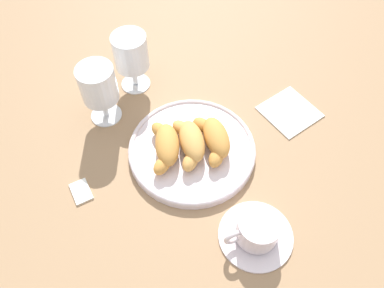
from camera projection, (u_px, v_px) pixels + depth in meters
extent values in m
plane|color=#997551|center=(204.00, 158.00, 0.80)|extent=(2.20, 2.20, 0.00)
cylinder|color=silver|center=(192.00, 150.00, 0.80)|extent=(0.26, 0.26, 0.01)
torus|color=silver|center=(192.00, 148.00, 0.79)|extent=(0.26, 0.26, 0.01)
ellipsoid|color=#CC893D|center=(216.00, 137.00, 0.78)|extent=(0.11, 0.07, 0.04)
ellipsoid|color=#CC893D|center=(204.00, 125.00, 0.81)|extent=(0.05, 0.05, 0.03)
ellipsoid|color=#CC893D|center=(216.00, 158.00, 0.76)|extent=(0.05, 0.04, 0.03)
ellipsoid|color=#D6994C|center=(192.00, 141.00, 0.77)|extent=(0.11, 0.06, 0.04)
ellipsoid|color=#D6994C|center=(181.00, 128.00, 0.80)|extent=(0.05, 0.05, 0.03)
ellipsoid|color=#D6994C|center=(190.00, 162.00, 0.75)|extent=(0.05, 0.04, 0.03)
ellipsoid|color=#CC893D|center=(167.00, 145.00, 0.77)|extent=(0.10, 0.05, 0.04)
ellipsoid|color=#CC893D|center=(160.00, 131.00, 0.80)|extent=(0.05, 0.05, 0.03)
ellipsoid|color=#CC893D|center=(162.00, 166.00, 0.75)|extent=(0.05, 0.05, 0.03)
cylinder|color=silver|center=(256.00, 235.00, 0.70)|extent=(0.14, 0.14, 0.01)
cylinder|color=silver|center=(258.00, 229.00, 0.67)|extent=(0.08, 0.08, 0.05)
cylinder|color=brown|center=(260.00, 224.00, 0.66)|extent=(0.07, 0.07, 0.01)
torus|color=silver|center=(235.00, 237.00, 0.66)|extent=(0.02, 0.04, 0.04)
cylinder|color=white|center=(106.00, 115.00, 0.86)|extent=(0.07, 0.07, 0.01)
cylinder|color=white|center=(104.00, 106.00, 0.84)|extent=(0.01, 0.01, 0.05)
cylinder|color=white|center=(98.00, 84.00, 0.78)|extent=(0.08, 0.08, 0.08)
cylinder|color=#E0CC4C|center=(99.00, 89.00, 0.79)|extent=(0.07, 0.07, 0.05)
cylinder|color=white|center=(136.00, 83.00, 0.91)|extent=(0.07, 0.07, 0.01)
cylinder|color=white|center=(134.00, 74.00, 0.89)|extent=(0.01, 0.01, 0.05)
cylinder|color=white|center=(130.00, 52.00, 0.83)|extent=(0.08, 0.08, 0.08)
cylinder|color=gold|center=(131.00, 55.00, 0.84)|extent=(0.07, 0.07, 0.06)
cube|color=white|center=(81.00, 191.00, 0.75)|extent=(0.06, 0.05, 0.01)
cube|color=silver|center=(290.00, 111.00, 0.86)|extent=(0.15, 0.15, 0.01)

